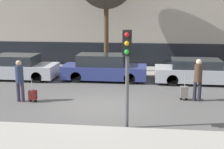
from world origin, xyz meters
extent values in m
plane|color=#565451|center=(0.00, 0.00, 0.00)|extent=(80.00, 80.00, 0.00)
cube|color=#A39E93|center=(0.00, -3.75, 0.06)|extent=(28.00, 2.50, 0.12)
cube|color=#A39E93|center=(0.00, 7.00, 0.06)|extent=(28.00, 3.00, 0.12)
cube|color=black|center=(0.00, 9.18, 0.80)|extent=(27.44, 0.06, 1.60)
cube|color=#B7BABF|center=(-5.27, 4.48, 0.49)|extent=(4.15, 1.90, 0.70)
cube|color=#23282D|center=(-5.44, 4.48, 1.11)|extent=(2.28, 1.67, 0.53)
cylinder|color=black|center=(-3.99, 3.62, 0.30)|extent=(0.60, 0.18, 0.60)
cylinder|color=black|center=(-3.99, 5.34, 0.30)|extent=(0.60, 0.18, 0.60)
cylinder|color=black|center=(-6.56, 5.34, 0.30)|extent=(0.60, 0.18, 0.60)
cube|color=navy|center=(-0.45, 4.65, 0.49)|extent=(4.64, 1.70, 0.70)
cube|color=#23282D|center=(-0.63, 4.65, 1.15)|extent=(2.55, 1.50, 0.62)
cylinder|color=black|center=(0.99, 3.89, 0.30)|extent=(0.60, 0.18, 0.60)
cylinder|color=black|center=(0.99, 5.41, 0.30)|extent=(0.60, 0.18, 0.60)
cylinder|color=black|center=(-1.88, 3.89, 0.30)|extent=(0.60, 0.18, 0.60)
cylinder|color=black|center=(-1.88, 5.41, 0.30)|extent=(0.60, 0.18, 0.60)
cube|color=#B7BABF|center=(4.66, 4.55, 0.49)|extent=(4.64, 1.76, 0.70)
cube|color=#23282D|center=(4.47, 4.55, 1.07)|extent=(2.55, 1.55, 0.45)
cylinder|color=black|center=(6.09, 5.34, 0.30)|extent=(0.60, 0.18, 0.60)
cylinder|color=black|center=(3.22, 3.76, 0.30)|extent=(0.60, 0.18, 0.60)
cylinder|color=black|center=(3.22, 5.34, 0.30)|extent=(0.60, 0.18, 0.60)
cylinder|color=#383347|center=(-3.37, 0.23, 0.42)|extent=(0.15, 0.15, 0.84)
cylinder|color=#383347|center=(-3.57, 0.23, 0.42)|extent=(0.15, 0.15, 0.84)
cylinder|color=#283351|center=(-3.47, 0.23, 1.20)|extent=(0.34, 0.34, 0.73)
sphere|color=tan|center=(-3.47, 0.23, 1.68)|extent=(0.24, 0.24, 0.24)
cube|color=maroon|center=(-2.92, 0.21, 0.31)|extent=(0.32, 0.24, 0.39)
cylinder|color=black|center=(-3.03, 0.21, 0.06)|extent=(0.12, 0.03, 0.12)
cylinder|color=black|center=(-2.80, 0.21, 0.06)|extent=(0.12, 0.03, 0.12)
cylinder|color=gray|center=(-2.92, 0.14, 0.78)|extent=(0.02, 0.19, 0.53)
cylinder|color=#23232D|center=(3.99, 1.21, 0.43)|extent=(0.15, 0.15, 0.85)
cylinder|color=#23232D|center=(4.19, 1.19, 0.43)|extent=(0.15, 0.15, 0.85)
cylinder|color=#473323|center=(4.09, 1.20, 1.23)|extent=(0.34, 0.34, 0.74)
sphere|color=beige|center=(4.09, 1.20, 1.72)|extent=(0.24, 0.24, 0.24)
cube|color=slate|center=(3.54, 1.26, 0.36)|extent=(0.32, 0.24, 0.49)
cylinder|color=black|center=(3.43, 1.26, 0.06)|extent=(0.12, 0.03, 0.12)
cylinder|color=black|center=(3.66, 1.26, 0.06)|extent=(0.12, 0.03, 0.12)
cylinder|color=gray|center=(3.54, 1.19, 0.88)|extent=(0.02, 0.19, 0.53)
cylinder|color=#515154|center=(1.29, -2.25, 1.64)|extent=(0.12, 0.12, 3.29)
cube|color=black|center=(1.29, -2.43, 2.89)|extent=(0.28, 0.24, 0.80)
sphere|color=red|center=(1.29, -2.58, 3.15)|extent=(0.15, 0.15, 0.15)
sphere|color=gold|center=(1.29, -2.58, 2.89)|extent=(0.15, 0.15, 0.15)
sphere|color=green|center=(1.29, -2.58, 2.62)|extent=(0.15, 0.15, 0.15)
torus|color=black|center=(4.19, 6.89, 0.48)|extent=(0.72, 0.06, 0.72)
torus|color=black|center=(3.14, 6.89, 0.48)|extent=(0.72, 0.06, 0.72)
cylinder|color=navy|center=(3.66, 6.89, 0.68)|extent=(1.00, 0.05, 0.05)
cylinder|color=navy|center=(3.48, 6.89, 0.88)|extent=(0.04, 0.04, 0.40)
cylinder|color=#4C3826|center=(-0.59, 6.45, 2.30)|extent=(0.28, 0.28, 4.35)
camera|label=1|loc=(1.97, -12.14, 3.96)|focal=50.00mm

